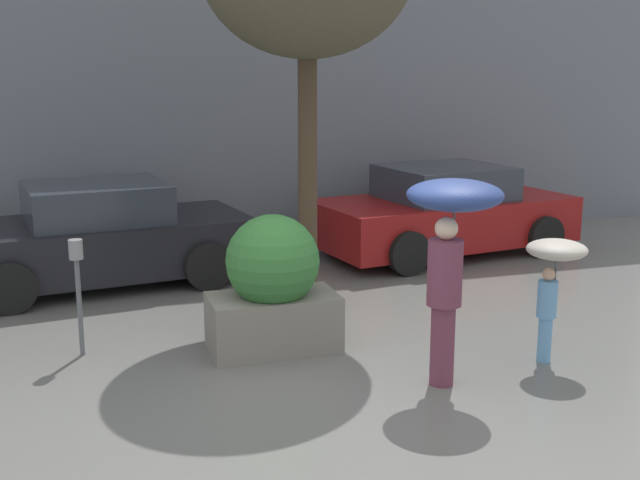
{
  "coord_description": "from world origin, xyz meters",
  "views": [
    {
      "loc": [
        -1.94,
        -6.49,
        2.92
      ],
      "look_at": [
        0.62,
        1.6,
        1.05
      ],
      "focal_mm": 45.0,
      "sensor_mm": 36.0,
      "label": 1
    }
  ],
  "objects_px": {
    "person_child": "(554,266)",
    "parked_car_near": "(98,238)",
    "parked_car_far": "(443,213)",
    "parking_meter": "(77,273)",
    "planter_box": "(273,285)",
    "person_adult": "(451,229)"
  },
  "relations": [
    {
      "from": "parked_car_far",
      "to": "parking_meter",
      "type": "distance_m",
      "value": 6.33
    },
    {
      "from": "parking_meter",
      "to": "person_child",
      "type": "bearing_deg",
      "value": -19.41
    },
    {
      "from": "person_child",
      "to": "parked_car_near",
      "type": "relative_size",
      "value": 0.3
    },
    {
      "from": "parking_meter",
      "to": "person_adult",
      "type": "bearing_deg",
      "value": -28.23
    },
    {
      "from": "person_child",
      "to": "parked_car_near",
      "type": "xyz_separation_m",
      "value": [
        -4.16,
        4.37,
        -0.34
      ]
    },
    {
      "from": "planter_box",
      "to": "person_adult",
      "type": "relative_size",
      "value": 0.75
    },
    {
      "from": "parked_car_near",
      "to": "parking_meter",
      "type": "distance_m",
      "value": 2.83
    },
    {
      "from": "parked_car_near",
      "to": "person_child",
      "type": "bearing_deg",
      "value": -144.35
    },
    {
      "from": "person_adult",
      "to": "parked_car_far",
      "type": "xyz_separation_m",
      "value": [
        2.3,
        4.79,
        -0.83
      ]
    },
    {
      "from": "parked_car_near",
      "to": "parking_meter",
      "type": "relative_size",
      "value": 3.43
    },
    {
      "from": "planter_box",
      "to": "parked_car_far",
      "type": "height_order",
      "value": "planter_box"
    },
    {
      "from": "person_adult",
      "to": "parked_car_near",
      "type": "height_order",
      "value": "person_adult"
    },
    {
      "from": "person_child",
      "to": "parked_car_far",
      "type": "relative_size",
      "value": 0.29
    },
    {
      "from": "parked_car_near",
      "to": "parking_meter",
      "type": "xyz_separation_m",
      "value": [
        -0.31,
        -2.8,
        0.24
      ]
    },
    {
      "from": "parked_car_near",
      "to": "parking_meter",
      "type": "height_order",
      "value": "parked_car_near"
    },
    {
      "from": "planter_box",
      "to": "person_child",
      "type": "bearing_deg",
      "value": -23.86
    },
    {
      "from": "person_child",
      "to": "parking_meter",
      "type": "relative_size",
      "value": 1.02
    },
    {
      "from": "person_child",
      "to": "parked_car_far",
      "type": "xyz_separation_m",
      "value": [
        1.08,
        4.62,
        -0.34
      ]
    },
    {
      "from": "parking_meter",
      "to": "parked_car_far",
      "type": "bearing_deg",
      "value": 28.74
    },
    {
      "from": "person_adult",
      "to": "planter_box",
      "type": "bearing_deg",
      "value": 99.58
    },
    {
      "from": "person_adult",
      "to": "parked_car_far",
      "type": "height_order",
      "value": "person_adult"
    },
    {
      "from": "parked_car_far",
      "to": "parking_meter",
      "type": "relative_size",
      "value": 3.51
    }
  ]
}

